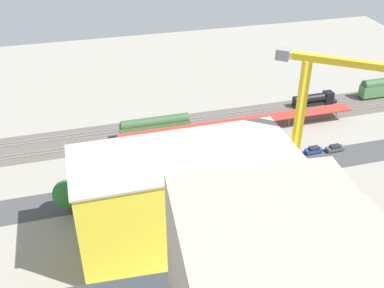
{
  "coord_description": "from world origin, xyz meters",
  "views": [
    {
      "loc": [
        34.3,
        89.62,
        65.46
      ],
      "look_at": [
        10.89,
        -0.26,
        6.95
      ],
      "focal_mm": 43.1,
      "sensor_mm": 36.0,
      "label": 1
    }
  ],
  "objects_px": {
    "parked_car_3": "(270,159)",
    "box_truck_2": "(185,188)",
    "parked_car_4": "(244,162)",
    "traffic_light": "(194,152)",
    "locomotive": "(315,99)",
    "parked_car_5": "(221,164)",
    "street_tree_2": "(294,160)",
    "parked_car_1": "(314,150)",
    "box_truck_0": "(225,184)",
    "parked_car_2": "(293,154)",
    "platform_canopy_near": "(240,122)",
    "box_truck_1": "(158,196)",
    "freight_coach_far": "(155,126)",
    "tower_crane": "(310,126)",
    "construction_building": "(184,199)",
    "street_tree_1": "(67,194)",
    "parked_car_0": "(335,148)",
    "street_tree_0": "(128,186)"
  },
  "relations": [
    {
      "from": "freight_coach_far",
      "to": "tower_crane",
      "type": "xyz_separation_m",
      "value": [
        -23.75,
        38.45,
        18.25
      ]
    },
    {
      "from": "platform_canopy_near",
      "to": "parked_car_0",
      "type": "relative_size",
      "value": 13.86
    },
    {
      "from": "locomotive",
      "to": "box_truck_1",
      "type": "height_order",
      "value": "locomotive"
    },
    {
      "from": "locomotive",
      "to": "parked_car_3",
      "type": "height_order",
      "value": "locomotive"
    },
    {
      "from": "parked_car_4",
      "to": "traffic_light",
      "type": "distance_m",
      "value": 13.36
    },
    {
      "from": "parked_car_1",
      "to": "tower_crane",
      "type": "distance_m",
      "value": 32.1
    },
    {
      "from": "locomotive",
      "to": "box_truck_0",
      "type": "height_order",
      "value": "locomotive"
    },
    {
      "from": "parked_car_0",
      "to": "box_truck_0",
      "type": "bearing_deg",
      "value": 14.77
    },
    {
      "from": "parked_car_2",
      "to": "parked_car_5",
      "type": "xyz_separation_m",
      "value": [
        19.21,
        -0.37,
        0.03
      ]
    },
    {
      "from": "platform_canopy_near",
      "to": "parked_car_5",
      "type": "xyz_separation_m",
      "value": [
        9.71,
        13.81,
        -3.0
      ]
    },
    {
      "from": "parked_car_4",
      "to": "box_truck_2",
      "type": "height_order",
      "value": "box_truck_2"
    },
    {
      "from": "platform_canopy_near",
      "to": "parked_car_3",
      "type": "distance_m",
      "value": 15.62
    },
    {
      "from": "platform_canopy_near",
      "to": "box_truck_1",
      "type": "height_order",
      "value": "platform_canopy_near"
    },
    {
      "from": "freight_coach_far",
      "to": "parked_car_1",
      "type": "xyz_separation_m",
      "value": [
        -37.97,
        18.38,
        -2.37
      ]
    },
    {
      "from": "locomotive",
      "to": "parked_car_1",
      "type": "distance_m",
      "value": 28.02
    },
    {
      "from": "box_truck_2",
      "to": "box_truck_0",
      "type": "bearing_deg",
      "value": 173.81
    },
    {
      "from": "parked_car_2",
      "to": "street_tree_2",
      "type": "relative_size",
      "value": 0.62
    },
    {
      "from": "locomotive",
      "to": "construction_building",
      "type": "relative_size",
      "value": 0.35
    },
    {
      "from": "parked_car_1",
      "to": "box_truck_0",
      "type": "bearing_deg",
      "value": 18.72
    },
    {
      "from": "tower_crane",
      "to": "parked_car_1",
      "type": "bearing_deg",
      "value": -125.33
    },
    {
      "from": "platform_canopy_near",
      "to": "parked_car_1",
      "type": "xyz_separation_m",
      "value": [
        -15.41,
        14.02,
        -3.0
      ]
    },
    {
      "from": "parked_car_3",
      "to": "box_truck_2",
      "type": "distance_m",
      "value": 24.64
    },
    {
      "from": "freight_coach_far",
      "to": "traffic_light",
      "type": "bearing_deg",
      "value": 109.5
    },
    {
      "from": "parked_car_1",
      "to": "parked_car_3",
      "type": "height_order",
      "value": "parked_car_3"
    },
    {
      "from": "parked_car_4",
      "to": "street_tree_0",
      "type": "relative_size",
      "value": 0.59
    },
    {
      "from": "box_truck_2",
      "to": "street_tree_2",
      "type": "xyz_separation_m",
      "value": [
        -26.09,
        0.38,
        3.49
      ]
    },
    {
      "from": "street_tree_2",
      "to": "tower_crane",
      "type": "bearing_deg",
      "value": 70.34
    },
    {
      "from": "street_tree_2",
      "to": "traffic_light",
      "type": "xyz_separation_m",
      "value": [
        21.69,
        -9.52,
        -0.48
      ]
    },
    {
      "from": "construction_building",
      "to": "parked_car_4",
      "type": "bearing_deg",
      "value": -134.35
    },
    {
      "from": "parked_car_1",
      "to": "parked_car_2",
      "type": "distance_m",
      "value": 5.91
    },
    {
      "from": "parked_car_2",
      "to": "parked_car_4",
      "type": "height_order",
      "value": "parked_car_4"
    },
    {
      "from": "platform_canopy_near",
      "to": "parked_car_4",
      "type": "bearing_deg",
      "value": 75.45
    },
    {
      "from": "parked_car_1",
      "to": "street_tree_1",
      "type": "bearing_deg",
      "value": 8.04
    },
    {
      "from": "parked_car_0",
      "to": "construction_building",
      "type": "relative_size",
      "value": 0.12
    },
    {
      "from": "parked_car_1",
      "to": "street_tree_1",
      "type": "xyz_separation_m",
      "value": [
        61.73,
        8.71,
        4.67
      ]
    },
    {
      "from": "platform_canopy_near",
      "to": "box_truck_2",
      "type": "xyz_separation_m",
      "value": [
        20.79,
        22.21,
        -2.02
      ]
    },
    {
      "from": "tower_crane",
      "to": "street_tree_1",
      "type": "distance_m",
      "value": 51.38
    },
    {
      "from": "box_truck_2",
      "to": "street_tree_1",
      "type": "height_order",
      "value": "street_tree_1"
    },
    {
      "from": "box_truck_0",
      "to": "freight_coach_far",
      "type": "bearing_deg",
      "value": -68.44
    },
    {
      "from": "platform_canopy_near",
      "to": "freight_coach_far",
      "type": "xyz_separation_m",
      "value": [
        22.56,
        -4.36,
        -0.63
      ]
    },
    {
      "from": "box_truck_2",
      "to": "traffic_light",
      "type": "xyz_separation_m",
      "value": [
        -4.4,
        -9.15,
        3.01
      ]
    },
    {
      "from": "platform_canopy_near",
      "to": "locomotive",
      "type": "distance_m",
      "value": 30.54
    },
    {
      "from": "parked_car_5",
      "to": "construction_building",
      "type": "xyz_separation_m",
      "value": [
        14.59,
        22.16,
        9.27
      ]
    },
    {
      "from": "freight_coach_far",
      "to": "box_truck_1",
      "type": "relative_size",
      "value": 2.02
    },
    {
      "from": "locomotive",
      "to": "parked_car_5",
      "type": "distance_m",
      "value": 45.45
    },
    {
      "from": "platform_canopy_near",
      "to": "parked_car_1",
      "type": "bearing_deg",
      "value": 137.71
    },
    {
      "from": "parked_car_4",
      "to": "street_tree_2",
      "type": "distance_m",
      "value": 13.04
    },
    {
      "from": "parked_car_3",
      "to": "street_tree_1",
      "type": "bearing_deg",
      "value": 8.86
    },
    {
      "from": "tower_crane",
      "to": "parked_car_4",
      "type": "bearing_deg",
      "value": -76.11
    },
    {
      "from": "freight_coach_far",
      "to": "construction_building",
      "type": "xyz_separation_m",
      "value": [
        1.75,
        40.34,
        6.9
      ]
    }
  ]
}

